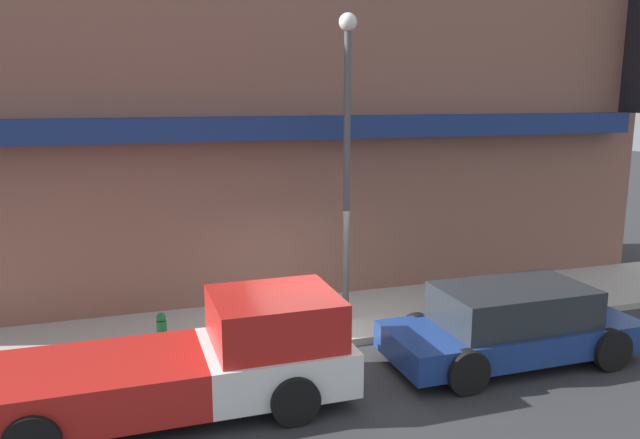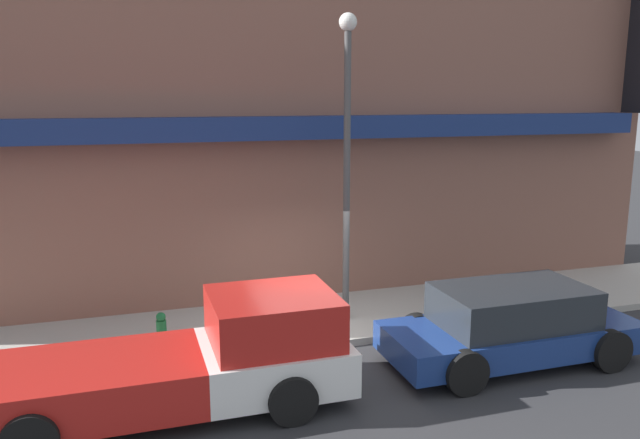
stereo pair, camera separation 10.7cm
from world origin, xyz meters
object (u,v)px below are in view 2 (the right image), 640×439
fire_hydrant (161,328)px  pickup_truck (191,362)px  parked_car (511,325)px  street_lamp (347,137)px

fire_hydrant → pickup_truck: bearing=-82.7°
parked_car → pickup_truck: bearing=-179.6°
pickup_truck → fire_hydrant: pickup_truck is taller
street_lamp → parked_car: bearing=-49.2°
pickup_truck → street_lamp: size_ratio=0.92×
parked_car → fire_hydrant: size_ratio=7.45×
parked_car → street_lamp: bearing=131.2°
parked_car → fire_hydrant: (-6.11, 2.43, -0.25)m
fire_hydrant → street_lamp: 5.22m
pickup_truck → fire_hydrant: bearing=95.8°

